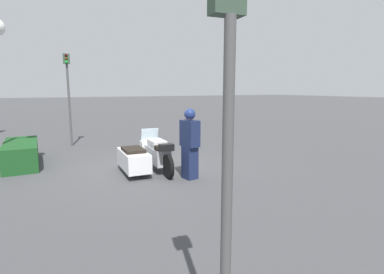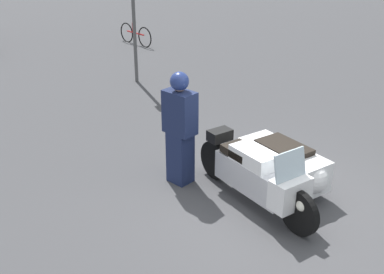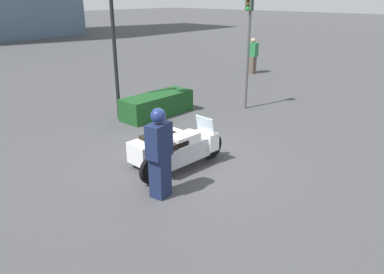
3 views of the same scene
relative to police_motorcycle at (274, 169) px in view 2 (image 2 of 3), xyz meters
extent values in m
plane|color=#424244|center=(0.26, -0.17, -0.47)|extent=(160.00, 160.00, 0.00)
cylinder|color=black|center=(0.91, -0.45, -0.14)|extent=(0.67, 0.13, 0.66)
cylinder|color=black|center=(-1.01, -0.36, -0.14)|extent=(0.67, 0.13, 0.66)
cylinder|color=black|center=(-0.20, 0.34, -0.21)|extent=(0.52, 0.12, 0.52)
cube|color=#B7B7BC|center=(-0.05, -0.40, -0.01)|extent=(1.37, 0.48, 0.45)
cube|color=white|center=(-0.05, -0.40, 0.31)|extent=(0.76, 0.43, 0.24)
cube|color=black|center=(-0.36, -0.39, 0.29)|extent=(0.56, 0.42, 0.12)
cube|color=white|center=(0.71, -0.44, 0.08)|extent=(0.35, 0.58, 0.44)
cube|color=silver|center=(0.66, -0.43, 0.49)|extent=(0.14, 0.55, 0.40)
sphere|color=white|center=(0.96, -0.45, 0.01)|extent=(0.18, 0.18, 0.18)
cube|color=white|center=(-0.14, 0.34, -0.06)|extent=(1.55, 0.71, 0.50)
sphere|color=white|center=(0.51, 0.31, -0.04)|extent=(0.47, 0.48, 0.47)
cube|color=black|center=(-0.14, 0.34, 0.23)|extent=(0.86, 0.58, 0.09)
cube|color=black|center=(-0.88, -0.36, 0.36)|extent=(0.26, 0.39, 0.18)
cube|color=#192347|center=(-1.26, -0.88, -0.03)|extent=(0.41, 0.37, 0.88)
cube|color=#192347|center=(-1.26, -0.88, 0.76)|extent=(0.56, 0.40, 0.70)
sphere|color=tan|center=(-1.26, -0.88, 1.23)|extent=(0.24, 0.24, 0.24)
sphere|color=navy|center=(-1.26, -0.88, 1.27)|extent=(0.30, 0.30, 0.30)
cylinder|color=#4C4C4C|center=(-6.32, 1.35, 1.00)|extent=(0.09, 0.09, 2.94)
torus|color=black|center=(-9.42, 3.57, -0.14)|extent=(0.70, 0.12, 0.70)
torus|color=black|center=(-10.43, 3.46, -0.14)|extent=(0.70, 0.12, 0.70)
cylinder|color=#B21E1E|center=(-9.93, 3.52, -0.07)|extent=(0.92, 0.15, 0.05)
cylinder|color=#B21E1E|center=(-10.08, 3.50, 0.09)|extent=(0.04, 0.04, 0.33)
camera|label=1|loc=(-8.23, 2.65, 1.94)|focal=28.00mm
camera|label=2|loc=(4.44, -4.98, 3.54)|focal=45.00mm
camera|label=3|loc=(-5.88, -5.92, 3.44)|focal=35.00mm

